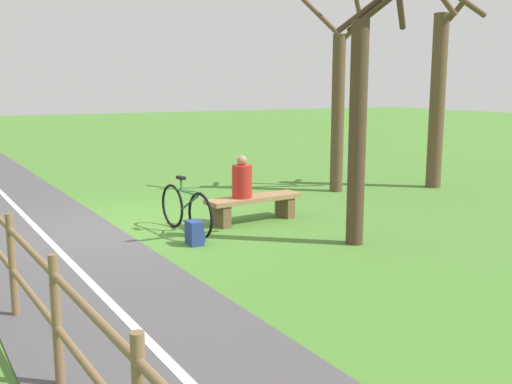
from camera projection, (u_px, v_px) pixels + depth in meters
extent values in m
plane|color=#477A2D|center=(125.00, 228.00, 10.12)|extent=(80.00, 80.00, 0.00)
cube|color=#4C494C|center=(128.00, 321.00, 6.14)|extent=(4.20, 36.07, 0.02)
cube|color=silver|center=(128.00, 320.00, 6.14)|extent=(1.72, 31.96, 0.00)
cube|color=#937047|center=(254.00, 198.00, 10.55)|extent=(1.84, 0.64, 0.08)
cube|color=brown|center=(285.00, 207.00, 10.96)|extent=(0.20, 0.42, 0.37)
cube|color=brown|center=(221.00, 216.00, 10.22)|extent=(0.20, 0.42, 0.37)
cylinder|color=#B2231E|center=(242.00, 182.00, 10.35)|extent=(0.38, 0.38, 0.57)
sphere|color=#9E755B|center=(242.00, 161.00, 10.29)|extent=(0.18, 0.18, 0.18)
torus|color=black|center=(200.00, 216.00, 9.34)|extent=(0.13, 0.74, 0.74)
torus|color=black|center=(172.00, 206.00, 10.11)|extent=(0.13, 0.74, 0.74)
cylinder|color=#237038|center=(185.00, 192.00, 9.67)|extent=(0.13, 0.81, 0.04)
cylinder|color=#237038|center=(190.00, 203.00, 9.59)|extent=(0.11, 0.59, 0.35)
cylinder|color=#237038|center=(181.00, 184.00, 9.77)|extent=(0.03, 0.03, 0.20)
cube|color=black|center=(181.00, 178.00, 9.75)|extent=(0.10, 0.21, 0.05)
cube|color=navy|center=(194.00, 233.00, 9.05)|extent=(0.21, 0.28, 0.37)
cube|color=#2A438C|center=(202.00, 235.00, 9.11)|extent=(0.05, 0.19, 0.17)
cylinder|color=brown|center=(13.00, 265.00, 6.20)|extent=(0.08, 0.08, 1.10)
cylinder|color=brown|center=(57.00, 321.00, 4.74)|extent=(0.08, 0.08, 1.10)
cylinder|color=brown|center=(10.00, 229.00, 6.13)|extent=(1.19, 14.02, 0.06)
cylinder|color=brown|center=(13.00, 271.00, 6.21)|extent=(1.19, 14.02, 0.06)
cylinder|color=brown|center=(338.00, 114.00, 13.32)|extent=(0.29, 0.29, 3.47)
cylinder|color=brown|center=(356.00, 26.00, 13.22)|extent=(0.18, 1.00, 0.68)
cylinder|color=brown|center=(358.00, 5.00, 12.67)|extent=(0.86, 0.49, 1.42)
cylinder|color=brown|center=(321.00, 17.00, 12.61)|extent=(0.31, 1.19, 0.92)
cylinder|color=brown|center=(437.00, 102.00, 13.81)|extent=(0.35, 0.35, 3.97)
cylinder|color=brown|center=(458.00, 8.00, 13.51)|extent=(0.36, 0.84, 0.53)
cylinder|color=#473323|center=(357.00, 135.00, 8.85)|extent=(0.26, 0.26, 3.32)
cylinder|color=#473323|center=(381.00, 5.00, 8.93)|extent=(0.50, 1.12, 0.76)
cylinder|color=#473323|center=(375.00, 2.00, 9.01)|extent=(0.73, 1.10, 0.86)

